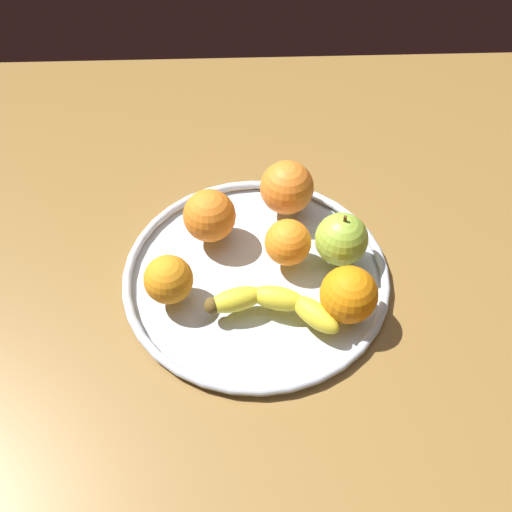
% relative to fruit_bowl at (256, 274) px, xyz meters
% --- Properties ---
extents(ground_plane, '(1.12, 1.12, 0.04)m').
position_rel_fruit_bowl_xyz_m(ground_plane, '(0.00, 0.00, -0.03)').
color(ground_plane, brown).
extents(fruit_bowl, '(0.36, 0.36, 0.02)m').
position_rel_fruit_bowl_xyz_m(fruit_bowl, '(0.00, 0.00, 0.00)').
color(fruit_bowl, silver).
rests_on(fruit_bowl, ground_plane).
extents(banana, '(0.18, 0.09, 0.03)m').
position_rel_fruit_bowl_xyz_m(banana, '(-0.02, 0.07, 0.02)').
color(banana, yellow).
rests_on(banana, fruit_bowl).
extents(apple, '(0.07, 0.07, 0.08)m').
position_rel_fruit_bowl_xyz_m(apple, '(-0.11, -0.02, 0.04)').
color(apple, '#96BD3B').
rests_on(apple, fruit_bowl).
extents(orange_center, '(0.06, 0.06, 0.06)m').
position_rel_fruit_bowl_xyz_m(orange_center, '(-0.04, -0.02, 0.04)').
color(orange_center, orange).
rests_on(orange_center, fruit_bowl).
extents(orange_back_left, '(0.08, 0.08, 0.08)m').
position_rel_fruit_bowl_xyz_m(orange_back_left, '(-0.05, -0.12, 0.05)').
color(orange_back_left, orange).
rests_on(orange_back_left, fruit_bowl).
extents(orange_back_right, '(0.07, 0.07, 0.07)m').
position_rel_fruit_bowl_xyz_m(orange_back_right, '(0.06, -0.07, 0.05)').
color(orange_back_right, orange).
rests_on(orange_back_right, fruit_bowl).
extents(orange_front_right, '(0.06, 0.06, 0.06)m').
position_rel_fruit_bowl_xyz_m(orange_front_right, '(0.11, 0.04, 0.04)').
color(orange_front_right, orange).
rests_on(orange_front_right, fruit_bowl).
extents(orange_front_left, '(0.07, 0.07, 0.07)m').
position_rel_fruit_bowl_xyz_m(orange_front_left, '(-0.11, 0.07, 0.05)').
color(orange_front_left, orange).
rests_on(orange_front_left, fruit_bowl).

